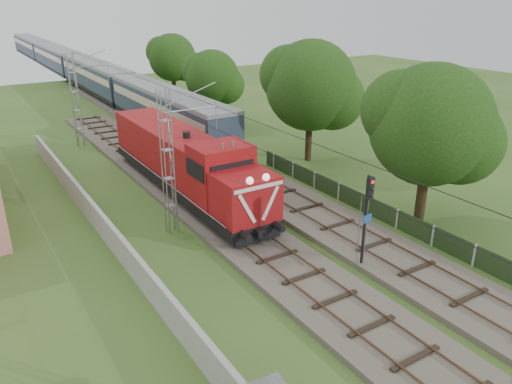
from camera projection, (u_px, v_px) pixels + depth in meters
ground at (359, 325)px, 20.24m from camera, size 140.00×140.00×0.00m
track_main at (265, 251)px, 25.68m from camera, size 4.20×70.00×0.45m
track_side at (227, 166)px, 38.37m from camera, size 4.20×80.00×0.45m
catenary at (169, 163)px, 26.72m from camera, size 3.31×70.00×8.00m
boundary_wall at (110, 234)px, 26.18m from camera, size 0.25×40.00×1.50m
fence at (433, 236)px, 26.34m from camera, size 0.12×32.00×1.20m
locomotive at (185, 161)px, 32.40m from camera, size 3.20×18.29×4.65m
coach_rake at (74, 65)px, 74.34m from camera, size 3.15×93.93×3.64m
signal_post at (368, 206)px, 23.13m from camera, size 0.53×0.42×4.83m
tree_a at (432, 126)px, 27.34m from camera, size 7.10×6.77×9.21m
tree_b at (312, 87)px, 38.11m from camera, size 7.29×6.94×9.45m
tree_c at (213, 78)px, 50.10m from camera, size 5.72×5.45×7.42m
tree_d at (173, 58)px, 62.50m from camera, size 6.17×5.88×8.00m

